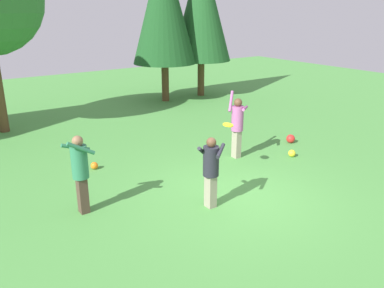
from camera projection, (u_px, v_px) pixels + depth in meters
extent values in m
plane|color=#4C9342|center=(236.00, 197.00, 9.14)|extent=(40.00, 40.00, 0.00)
cube|color=gray|center=(236.00, 144.00, 11.42)|extent=(0.19, 0.22, 0.82)
cylinder|color=#A85693|center=(237.00, 118.00, 11.17)|extent=(0.34, 0.34, 0.71)
sphere|color=brown|center=(238.00, 102.00, 11.02)|extent=(0.23, 0.23, 0.23)
cylinder|color=#A85693|center=(245.00, 108.00, 11.01)|extent=(0.52, 0.44, 0.13)
cylinder|color=#A85693|center=(231.00, 101.00, 11.06)|extent=(0.35, 0.30, 0.56)
cube|color=gray|center=(211.00, 191.00, 8.57)|extent=(0.19, 0.22, 0.74)
cylinder|color=#23232D|center=(211.00, 161.00, 8.35)|extent=(0.34, 0.34, 0.65)
sphere|color=brown|center=(211.00, 142.00, 8.21)|extent=(0.21, 0.21, 0.21)
cylinder|color=#23232D|center=(202.00, 151.00, 8.33)|extent=(0.45, 0.38, 0.35)
cylinder|color=#23232D|center=(221.00, 151.00, 8.21)|extent=(0.48, 0.41, 0.17)
cube|color=#4C382D|center=(83.00, 195.00, 8.33)|extent=(0.19, 0.22, 0.80)
cylinder|color=#2D7551|center=(79.00, 162.00, 8.08)|extent=(0.34, 0.34, 0.69)
sphere|color=#8C6647|center=(77.00, 141.00, 7.94)|extent=(0.23, 0.23, 0.23)
cylinder|color=#2D7551|center=(75.00, 147.00, 8.16)|extent=(0.59, 0.11, 0.26)
cylinder|color=#2D7551|center=(81.00, 148.00, 7.81)|extent=(0.56, 0.11, 0.36)
cylinder|color=yellow|center=(228.00, 125.00, 9.89)|extent=(0.36, 0.36, 0.06)
sphere|color=yellow|center=(292.00, 153.00, 11.55)|extent=(0.21, 0.21, 0.21)
sphere|color=red|center=(291.00, 139.00, 12.73)|extent=(0.27, 0.27, 0.27)
sphere|color=orange|center=(94.00, 166.00, 10.67)|extent=(0.20, 0.20, 0.20)
cylinder|color=brown|center=(201.00, 63.00, 19.19)|extent=(0.33, 0.33, 3.12)
cone|color=#1E5123|center=(201.00, 5.00, 18.33)|extent=(2.81, 2.81, 5.00)
cylinder|color=brown|center=(165.00, 67.00, 18.04)|extent=(0.33, 0.33, 3.15)
cone|color=#19471E|center=(164.00, 4.00, 17.17)|extent=(2.84, 2.84, 5.04)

